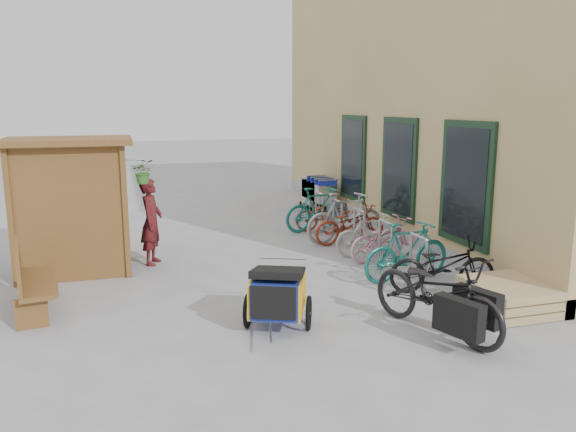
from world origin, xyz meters
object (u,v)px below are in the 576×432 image
object	(u,v)px
pallet_stack	(508,296)
bike_2	(384,239)
shopping_carts	(317,190)
kiosk	(66,187)
person_kiosk	(151,222)
bench	(30,279)
bike_6	(328,215)
child_trailer	(278,292)
bike_3	(371,235)
bike_1	(407,251)
bike_7	(318,209)
bike_4	(350,224)
bike_5	(345,217)
cargo_bike	(438,294)
bike_0	(442,265)

from	to	relation	value
pallet_stack	bike_2	world-z (taller)	bike_2
shopping_carts	kiosk	bearing A→B (deg)	-144.36
kiosk	person_kiosk	size ratio (longest dim) A/B	1.53
kiosk	bench	xyz separation A→B (m)	(-0.40, -1.98, -1.04)
bike_2	bike_6	size ratio (longest dim) A/B	1.03
child_trailer	person_kiosk	world-z (taller)	person_kiosk
person_kiosk	bike_3	world-z (taller)	person_kiosk
pallet_stack	bike_1	bearing A→B (deg)	113.48
child_trailer	bike_7	distance (m)	5.99
bike_1	bike_3	distance (m)	1.60
person_kiosk	bike_4	xyz separation A→B (m)	(4.19, 0.36, -0.38)
pallet_stack	bike_5	distance (m)	4.59
bench	bike_2	size ratio (longest dim) A/B	1.03
kiosk	person_kiosk	distance (m)	1.62
person_kiosk	bike_6	xyz separation A→B (m)	(4.15, 1.58, -0.41)
pallet_stack	cargo_bike	size ratio (longest dim) A/B	0.54
bike_0	bike_4	bearing A→B (deg)	15.43
kiosk	bike_0	xyz separation A→B (m)	(5.77, -2.90, -1.10)
kiosk	cargo_bike	distance (m)	6.56
child_trailer	bike_0	distance (m)	2.98
kiosk	bike_2	distance (m)	5.92
bike_2	bike_7	distance (m)	2.82
child_trailer	bike_4	size ratio (longest dim) A/B	0.92
bike_2	bench	bearing A→B (deg)	87.02
kiosk	bike_3	xyz separation A→B (m)	(5.61, -0.57, -1.11)
kiosk	shopping_carts	size ratio (longest dim) A/B	1.34
bike_5	pallet_stack	bearing A→B (deg)	-178.10
bike_0	bike_1	size ratio (longest dim) A/B	0.99
pallet_stack	bike_1	world-z (taller)	bike_1
bench	cargo_bike	size ratio (longest dim) A/B	0.74
bench	bike_6	size ratio (longest dim) A/B	1.06
pallet_stack	bench	distance (m)	6.95
shopping_carts	person_kiosk	size ratio (longest dim) A/B	1.14
kiosk	bike_6	size ratio (longest dim) A/B	1.61
shopping_carts	child_trailer	size ratio (longest dim) A/B	1.22
bike_0	bike_7	world-z (taller)	bike_7
pallet_stack	shopping_carts	size ratio (longest dim) A/B	0.65
pallet_stack	bike_7	xyz separation A→B (m)	(-0.89, 5.78, 0.32)
bench	bike_3	xyz separation A→B (m)	(6.02, 1.41, -0.07)
pallet_stack	bike_2	distance (m)	3.04
bike_5	bike_6	xyz separation A→B (m)	(0.02, 1.08, -0.15)
shopping_carts	bike_0	distance (m)	7.42
shopping_carts	bike_5	xyz separation A→B (m)	(-0.72, -3.85, -0.02)
child_trailer	bike_0	bearing A→B (deg)	35.63
bike_2	bike_7	bearing A→B (deg)	-5.86
bike_2	bike_6	bearing A→B (deg)	-9.44
bench	shopping_carts	xyz separation A→B (m)	(6.68, 6.48, 0.06)
child_trailer	bike_5	distance (m)	4.97
cargo_bike	person_kiosk	bearing A→B (deg)	107.65
bike_3	bike_1	bearing A→B (deg)	-179.42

